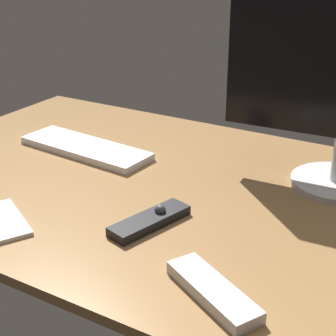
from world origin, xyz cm
name	(u,v)px	position (x,y,z in cm)	size (l,w,h in cm)	color
desk	(175,192)	(0.00, 0.00, 1.00)	(140.00, 84.00, 2.00)	olive
keyboard	(85,148)	(-30.07, 6.84, 2.90)	(35.68, 11.28, 1.81)	white
media_remote	(150,220)	(3.88, -16.24, 3.01)	(9.47, 17.95, 3.34)	black
tv_remote	(213,291)	(23.74, -30.07, 3.08)	(18.16, 5.43, 2.15)	#B7B7BC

